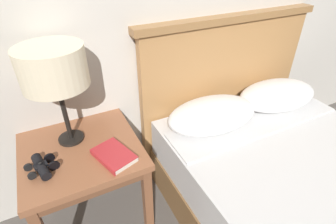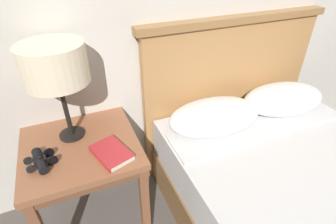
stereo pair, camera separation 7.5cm
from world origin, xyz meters
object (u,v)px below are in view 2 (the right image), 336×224
(nightstand, at_px, (82,155))
(book_on_nightstand, at_px, (111,153))
(bed, at_px, (309,208))
(table_lamp, at_px, (54,65))
(binoculars_pair, at_px, (40,160))

(nightstand, xyz_separation_m, book_on_nightstand, (0.13, -0.15, 0.10))
(book_on_nightstand, bearing_deg, bed, -26.38)
(nightstand, height_order, bed, bed)
(table_lamp, xyz_separation_m, book_on_nightstand, (0.16, -0.24, -0.39))
(table_lamp, relative_size, book_on_nightstand, 2.10)
(bed, distance_m, book_on_nightstand, 1.09)
(book_on_nightstand, bearing_deg, binoculars_pair, 167.99)
(nightstand, relative_size, table_lamp, 1.22)
(bed, distance_m, binoculars_pair, 1.40)
(nightstand, relative_size, bed, 0.32)
(nightstand, height_order, binoculars_pair, binoculars_pair)
(bed, bearing_deg, nightstand, 149.91)
(bed, relative_size, binoculars_pair, 11.49)
(nightstand, bearing_deg, bed, -30.09)
(bed, height_order, book_on_nightstand, bed)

